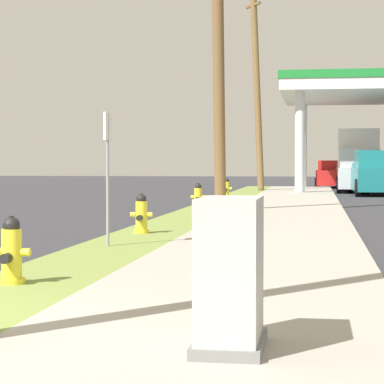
{
  "coord_description": "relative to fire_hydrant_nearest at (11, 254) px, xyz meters",
  "views": [
    {
      "loc": [
        3.82,
        -5.79,
        1.44
      ],
      "look_at": [
        1.26,
        10.96,
        0.83
      ],
      "focal_mm": 76.09,
      "sensor_mm": 36.0,
      "label": 1
    }
  ],
  "objects": [
    {
      "name": "truck_silver_at_far_bay",
      "position": [
        5.35,
        33.09,
        1.04
      ],
      "size": [
        2.24,
        6.44,
        3.11
      ],
      "color": "#BCBCC1",
      "rests_on": "ground"
    },
    {
      "name": "truck_tan_on_apron",
      "position": [
        5.63,
        35.59,
        0.47
      ],
      "size": [
        2.58,
        5.56,
        1.97
      ],
      "color": "tan",
      "rests_on": "ground"
    },
    {
      "name": "fire_hydrant_second",
      "position": [
        0.04,
        6.48,
        0.0
      ],
      "size": [
        0.42,
        0.38,
        0.74
      ],
      "color": "yellow",
      "rests_on": "grass_verge"
    },
    {
      "name": "utility_cabinet",
      "position": [
        2.68,
        -2.73,
        0.17
      ],
      "size": [
        0.49,
        0.84,
        1.08
      ],
      "color": "slate",
      "rests_on": "sidewalk_slab"
    },
    {
      "name": "street_sign_post",
      "position": [
        0.01,
        4.11,
        1.19
      ],
      "size": [
        0.05,
        0.36,
        2.12
      ],
      "color": "gray",
      "rests_on": "grass_verge"
    },
    {
      "name": "fire_hydrant_third",
      "position": [
        -0.05,
        14.51,
        0.0
      ],
      "size": [
        0.42,
        0.37,
        0.74
      ],
      "color": "yellow",
      "rests_on": "grass_verge"
    },
    {
      "name": "utility_pole_background",
      "position": [
        0.41,
        31.28,
        4.59
      ],
      "size": [
        1.1,
        1.57,
        9.67
      ],
      "color": "brown",
      "rests_on": "grass_verge"
    },
    {
      "name": "fire_hydrant_nearest",
      "position": [
        0.0,
        0.0,
        0.0
      ],
      "size": [
        0.42,
        0.38,
        0.74
      ],
      "color": "yellow",
      "rests_on": "grass_verge"
    },
    {
      "name": "fire_hydrant_fourth",
      "position": [
        -0.1,
        22.35,
        0.0
      ],
      "size": [
        0.42,
        0.37,
        0.74
      ],
      "color": "yellow",
      "rests_on": "grass_verge"
    },
    {
      "name": "sidewalk_slab",
      "position": [
        2.47,
        -2.64,
        -0.39
      ],
      "size": [
        3.2,
        80.0,
        0.12
      ],
      "primitive_type": "cube",
      "color": "#A8A093",
      "rests_on": "ground"
    },
    {
      "name": "car_red_by_near_pump",
      "position": [
        4.21,
        39.42,
        0.28
      ],
      "size": [
        2.02,
        4.53,
        1.57
      ],
      "color": "red",
      "rests_on": "ground"
    },
    {
      "name": "utility_pole_midground",
      "position": [
        0.61,
        13.83,
        4.29
      ],
      "size": [
        0.44,
        1.4,
        9.06
      ],
      "color": "brown",
      "rests_on": "grass_verge"
    },
    {
      "name": "truck_teal_at_forecourt",
      "position": [
        5.91,
        28.74,
        0.47
      ],
      "size": [
        2.31,
        5.47,
        1.97
      ],
      "color": "#197075",
      "rests_on": "ground"
    }
  ]
}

